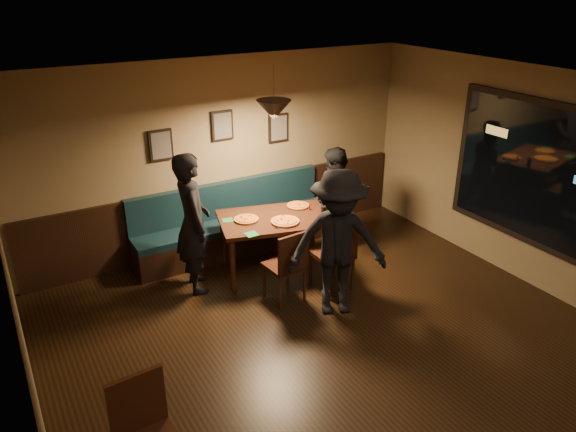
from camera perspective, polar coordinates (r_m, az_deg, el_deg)
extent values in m
plane|color=black|center=(5.95, 8.24, -15.95)|extent=(7.00, 7.00, 0.00)
plane|color=silver|center=(4.70, 10.26, 11.39)|extent=(7.00, 7.00, 0.00)
plane|color=#8C704F|center=(7.97, -6.80, 6.25)|extent=(6.00, 0.00, 6.00)
plane|color=#8C704F|center=(4.23, -25.52, -13.15)|extent=(0.00, 7.00, 7.00)
plane|color=#8C704F|center=(7.32, 27.81, 1.99)|extent=(0.00, 7.00, 7.00)
cube|color=black|center=(8.26, -6.42, 0.24)|extent=(5.88, 0.06, 1.00)
cube|color=black|center=(7.51, 24.67, 3.91)|extent=(0.06, 2.56, 1.86)
plane|color=black|center=(7.49, 24.53, 3.88)|extent=(0.00, 2.40, 2.40)
cube|color=black|center=(7.56, -13.11, 7.21)|extent=(0.32, 0.04, 0.42)
cube|color=black|center=(7.82, -6.87, 9.34)|extent=(0.32, 0.04, 0.42)
cube|color=black|center=(8.24, -1.02, 9.18)|extent=(0.32, 0.04, 0.42)
cone|color=black|center=(6.89, -1.49, 10.97)|extent=(0.44, 0.44, 0.25)
cube|color=black|center=(7.52, -1.34, -2.93)|extent=(1.68, 1.30, 0.79)
imported|color=black|center=(6.98, -9.90, -0.74)|extent=(0.55, 0.74, 1.85)
imported|color=black|center=(8.00, 4.78, 1.65)|extent=(0.84, 0.92, 1.55)
imported|color=black|center=(6.42, 5.20, -2.89)|extent=(1.35, 1.09, 1.82)
cylinder|color=#BF7223|center=(7.28, -4.37, -0.33)|extent=(0.43, 0.43, 0.04)
cylinder|color=gold|center=(7.19, -0.31, -0.55)|extent=(0.50, 0.50, 0.04)
cylinder|color=orange|center=(7.70, 1.03, 1.11)|extent=(0.35, 0.35, 0.04)
cylinder|color=black|center=(7.38, 3.69, 0.49)|extent=(0.08, 0.08, 0.14)
cylinder|color=#A21805|center=(7.57, 2.25, 1.03)|extent=(0.03, 0.03, 0.12)
cube|color=#1E7235|center=(7.31, -6.31, -0.45)|extent=(0.17, 0.17, 0.01)
cube|color=#217C41|center=(6.89, -3.84, -1.91)|extent=(0.16, 0.16, 0.01)
cube|color=#B5B4B9|center=(7.07, -0.26, -1.16)|extent=(0.19, 0.09, 0.00)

